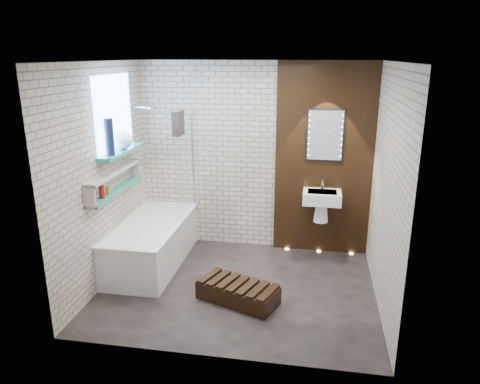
% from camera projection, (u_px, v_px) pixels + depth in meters
% --- Properties ---
extents(ground, '(3.20, 3.20, 0.00)m').
position_uv_depth(ground, '(238.00, 287.00, 5.36)').
color(ground, black).
rests_on(ground, ground).
extents(room_shell, '(3.24, 3.20, 2.60)m').
position_uv_depth(room_shell, '(238.00, 183.00, 4.98)').
color(room_shell, '#B4A78F').
rests_on(room_shell, ground).
extents(walnut_panel, '(1.30, 0.06, 2.60)m').
position_uv_depth(walnut_panel, '(324.00, 161.00, 6.02)').
color(walnut_panel, black).
rests_on(walnut_panel, ground).
extents(clerestory_window, '(0.18, 1.00, 0.94)m').
position_uv_depth(clerestory_window, '(114.00, 121.00, 5.39)').
color(clerestory_window, '#7FADE0').
rests_on(clerestory_window, room_shell).
extents(display_niche, '(0.14, 1.30, 0.26)m').
position_uv_depth(display_niche, '(115.00, 182.00, 5.40)').
color(display_niche, '#248478').
rests_on(display_niche, room_shell).
extents(bathtub, '(0.79, 1.74, 0.70)m').
position_uv_depth(bathtub, '(152.00, 243.00, 5.90)').
color(bathtub, white).
rests_on(bathtub, ground).
extents(bath_screen, '(0.01, 0.78, 1.40)m').
position_uv_depth(bath_screen, '(185.00, 163.00, 5.96)').
color(bath_screen, white).
rests_on(bath_screen, bathtub).
extents(towel, '(0.09, 0.24, 0.31)m').
position_uv_depth(towel, '(178.00, 123.00, 5.58)').
color(towel, '#282320').
rests_on(towel, bath_screen).
extents(shower_head, '(0.18, 0.18, 0.02)m').
position_uv_depth(shower_head, '(153.00, 108.00, 5.88)').
color(shower_head, silver).
rests_on(shower_head, room_shell).
extents(washbasin, '(0.50, 0.36, 0.58)m').
position_uv_depth(washbasin, '(322.00, 201.00, 5.99)').
color(washbasin, white).
rests_on(washbasin, walnut_panel).
extents(led_mirror, '(0.50, 0.02, 0.70)m').
position_uv_depth(led_mirror, '(325.00, 135.00, 5.88)').
color(led_mirror, black).
rests_on(led_mirror, walnut_panel).
extents(walnut_step, '(0.98, 0.69, 0.20)m').
position_uv_depth(walnut_step, '(238.00, 293.00, 5.04)').
color(walnut_step, black).
rests_on(walnut_step, ground).
extents(niche_bottles, '(0.06, 0.21, 0.15)m').
position_uv_depth(niche_bottles, '(104.00, 192.00, 5.12)').
color(niche_bottles, '#A9721A').
rests_on(niche_bottles, display_niche).
extents(sill_vases, '(0.23, 0.52, 0.43)m').
position_uv_depth(sill_vases, '(120.00, 139.00, 5.40)').
color(sill_vases, white).
rests_on(sill_vases, clerestory_window).
extents(floor_uplights, '(0.96, 0.06, 0.01)m').
position_uv_depth(floor_uplights, '(319.00, 251.00, 6.34)').
color(floor_uplights, '#FFD899').
rests_on(floor_uplights, ground).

